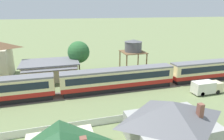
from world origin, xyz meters
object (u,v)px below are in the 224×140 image
(cottage_grey_roof, at_px, (171,122))
(delivery_truck_cream, at_px, (207,87))
(passenger_train, at_px, (120,78))
(water_tower, at_px, (133,47))
(station_building, at_px, (51,70))
(yard_tree_0, at_px, (79,52))

(cottage_grey_roof, bearing_deg, delivery_truck_cream, 37.12)
(cottage_grey_roof, distance_m, delivery_truck_cream, 17.76)
(passenger_train, relative_size, cottage_grey_roof, 6.90)
(water_tower, bearing_deg, cottage_grey_roof, -102.48)
(passenger_train, xyz_separation_m, delivery_truck_cream, (14.53, -6.05, -1.11))
(passenger_train, bearing_deg, station_building, 140.89)
(passenger_train, relative_size, yard_tree_0, 8.63)
(water_tower, distance_m, cottage_grey_roof, 26.33)
(station_building, relative_size, water_tower, 1.49)
(passenger_train, bearing_deg, delivery_truck_cream, -22.63)
(water_tower, relative_size, cottage_grey_roof, 0.84)
(water_tower, bearing_deg, station_building, 175.32)
(station_building, height_order, yard_tree_0, yard_tree_0)
(water_tower, relative_size, delivery_truck_cream, 1.46)
(passenger_train, bearing_deg, cottage_grey_roof, -88.56)
(station_building, distance_m, water_tower, 19.25)
(passenger_train, distance_m, yard_tree_0, 14.00)
(water_tower, bearing_deg, yard_tree_0, 163.62)
(water_tower, height_order, delivery_truck_cream, water_tower)
(station_building, xyz_separation_m, yard_tree_0, (6.52, 2.04, 3.19))
(cottage_grey_roof, bearing_deg, yard_tree_0, 102.63)
(cottage_grey_roof, relative_size, delivery_truck_cream, 1.74)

